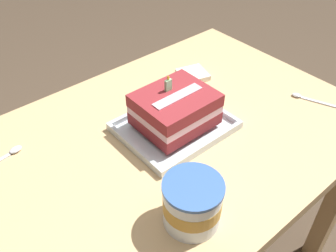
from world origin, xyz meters
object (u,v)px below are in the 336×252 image
Objects in this scene: birthday_cake at (175,109)px; serving_spoon_near_tray at (304,98)px; napkin_pile at (193,75)px; ice_cream_tub at (192,203)px; foil_tray at (175,127)px; serving_spoon_by_bowls at (9,154)px.

serving_spoon_near_tray is (0.41, -0.16, -0.07)m from birthday_cake.
ice_cream_tub is at bearing -133.63° from napkin_pile.
foil_tray is at bearing 159.16° from serving_spoon_near_tray.
birthday_cake is at bearing -143.83° from napkin_pile.
serving_spoon_by_bowls is at bearing 153.20° from foil_tray.
ice_cream_tub is 0.52m from serving_spoon_by_bowls.
birthday_cake reaches higher than foil_tray.
napkin_pile is at bearing -3.46° from serving_spoon_by_bowls.
serving_spoon_by_bowls is at bearing 153.20° from birthday_cake.
ice_cream_tub is (-0.18, -0.26, -0.01)m from birthday_cake.
foil_tray is at bearing -143.83° from napkin_pile.
napkin_pile is at bearing 36.17° from foil_tray.
birthday_cake is 0.45m from serving_spoon_near_tray.
serving_spoon_near_tray is at bearing -23.87° from serving_spoon_by_bowls.
napkin_pile is (0.64, -0.04, 0.00)m from serving_spoon_by_bowls.
serving_spoon_by_bowls is (-0.41, 0.21, -0.00)m from foil_tray.
serving_spoon_near_tray is 0.90m from serving_spoon_by_bowls.
foil_tray reaches higher than serving_spoon_by_bowls.
foil_tray reaches higher than napkin_pile.
birthday_cake is at bearing 159.16° from serving_spoon_near_tray.
ice_cream_tub is 0.89× the size of serving_spoon_by_bowls.
birthday_cake is 1.38× the size of serving_spoon_by_bowls.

